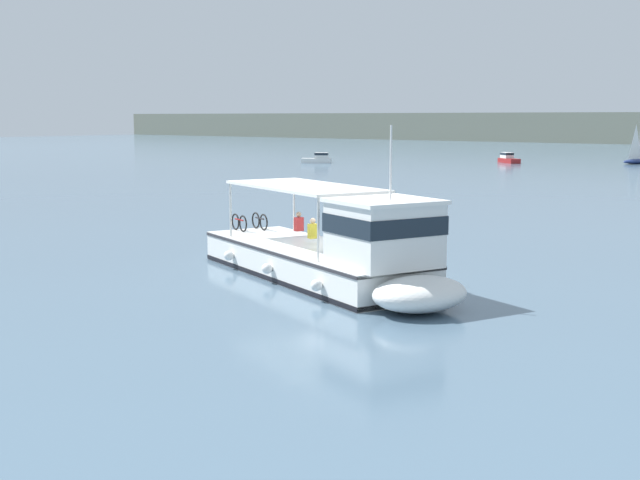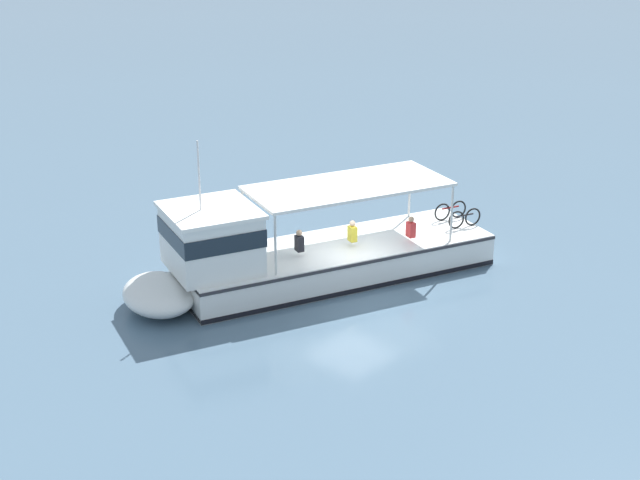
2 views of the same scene
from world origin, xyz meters
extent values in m
plane|color=slate|center=(0.00, 0.00, 0.00)|extent=(400.00, 400.00, 0.00)
cube|color=white|center=(-0.35, -1.12, 0.55)|extent=(11.24, 6.77, 1.10)
ellipsoid|color=white|center=(5.47, -3.28, 0.55)|extent=(3.09, 3.53, 1.01)
cube|color=black|center=(-0.35, -1.12, 0.10)|extent=(11.25, 6.80, 0.16)
cube|color=#2D2D33|center=(-0.35, -1.12, 1.02)|extent=(11.26, 6.82, 0.10)
cube|color=white|center=(3.78, -2.66, 2.05)|extent=(3.39, 3.46, 1.90)
cube|color=#19232D|center=(3.78, -2.66, 2.38)|extent=(3.45, 3.53, 0.56)
cube|color=white|center=(3.78, -2.66, 3.06)|extent=(3.59, 3.66, 0.12)
cube|color=white|center=(-0.77, -0.96, 3.15)|extent=(7.31, 5.10, 0.10)
cylinder|color=silver|center=(2.75, -0.82, 2.10)|extent=(0.08, 0.08, 2.00)
cylinder|color=silver|center=(1.80, -3.37, 2.10)|extent=(0.08, 0.08, 2.00)
cylinder|color=silver|center=(-3.34, 1.44, 2.10)|extent=(0.08, 0.08, 2.00)
cylinder|color=silver|center=(-4.29, -1.11, 2.10)|extent=(0.08, 0.08, 2.00)
cylinder|color=silver|center=(4.06, -2.76, 4.22)|extent=(0.06, 0.06, 2.20)
sphere|color=white|center=(2.22, -3.98, 0.50)|extent=(0.36, 0.36, 0.36)
sphere|color=white|center=(-0.87, -2.82, 0.50)|extent=(0.36, 0.36, 0.36)
sphere|color=white|center=(-3.78, -1.74, 0.50)|extent=(0.36, 0.36, 0.36)
torus|color=black|center=(-4.45, 0.89, 1.43)|extent=(0.64, 0.29, 0.66)
torus|color=black|center=(-5.11, 1.13, 1.43)|extent=(0.64, 0.29, 0.66)
cylinder|color=#232328|center=(-4.78, 1.01, 1.55)|extent=(0.68, 0.30, 0.06)
torus|color=black|center=(-4.77, 0.04, 1.43)|extent=(0.64, 0.29, 0.66)
torus|color=black|center=(-5.42, 0.29, 1.43)|extent=(0.64, 0.29, 0.66)
cylinder|color=maroon|center=(-5.09, 0.17, 1.55)|extent=(0.68, 0.30, 0.06)
cube|color=red|center=(-2.31, 0.52, 1.56)|extent=(0.32, 0.38, 0.52)
sphere|color=tan|center=(-2.31, 0.52, 1.93)|extent=(0.20, 0.20, 0.20)
cube|color=yellow|center=(-0.65, -0.66, 1.56)|extent=(0.32, 0.38, 0.52)
sphere|color=beige|center=(-0.65, -0.66, 1.93)|extent=(0.20, 0.20, 0.20)
cube|color=black|center=(1.19, -1.34, 1.56)|extent=(0.32, 0.38, 0.52)
sphere|color=tan|center=(1.19, -1.34, 1.93)|extent=(0.20, 0.20, 0.20)
camera|label=1|loc=(18.01, -23.30, 5.55)|focal=47.12mm
camera|label=2|loc=(20.40, 17.83, 12.45)|focal=50.33mm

